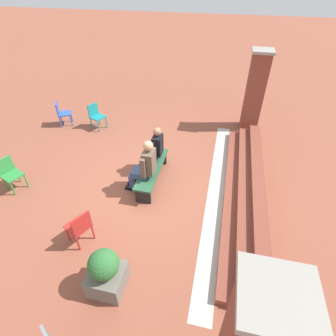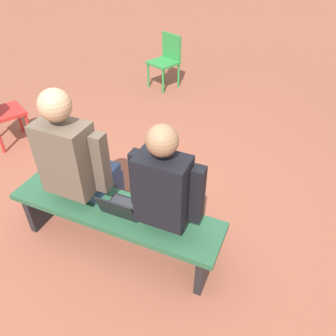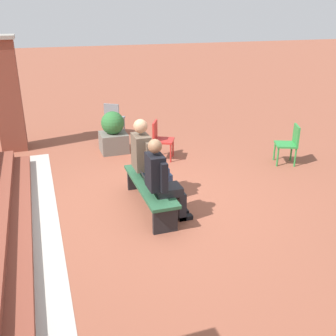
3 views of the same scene
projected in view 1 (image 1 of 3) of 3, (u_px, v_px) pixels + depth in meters
ground_plane at (147, 183)px, 6.83m from camera, size 60.00×60.00×0.00m
concrete_strip at (216, 190)px, 6.61m from camera, size 6.46×0.40×0.01m
brick_steps at (248, 190)px, 6.38m from camera, size 5.66×0.90×0.45m
brick_pillar_left_of_steps at (255, 91)px, 8.41m from camera, size 0.64×0.64×2.55m
bench at (152, 170)px, 6.69m from camera, size 1.80×0.44×0.45m
person_student at (154, 149)px, 6.83m from camera, size 0.54×0.68×1.34m
person_adult at (145, 165)px, 6.20m from camera, size 0.60×0.75×1.43m
laptop at (153, 164)px, 6.66m from camera, size 0.32×0.29×0.21m
plastic_chair_by_pillar at (80, 226)px, 5.11m from camera, size 0.57×0.57×0.84m
plastic_chair_mid_courtyard at (10, 172)px, 6.43m from camera, size 0.55×0.55×0.84m
plastic_chair_far_right at (96, 115)px, 8.87m from camera, size 0.55×0.55×0.84m
plastic_chair_near_bench_left at (62, 112)px, 9.03m from camera, size 0.57×0.57×0.84m
planter at (106, 273)px, 4.39m from camera, size 0.60×0.60×0.94m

